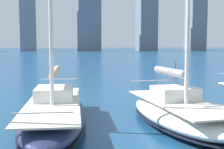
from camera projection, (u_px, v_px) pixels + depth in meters
name	position (u px, v px, depth m)	size (l,w,h in m)	color
city_skyline	(54.00, 18.00, 158.32)	(165.27, 17.47, 40.17)	slate
sailboat_grey	(179.00, 111.00, 13.20)	(3.33, 7.69, 10.81)	white
sailboat_tan	(54.00, 112.00, 13.24)	(3.41, 9.68, 9.25)	navy
channel_buoy	(175.00, 72.00, 34.89)	(0.70, 0.70, 1.40)	red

